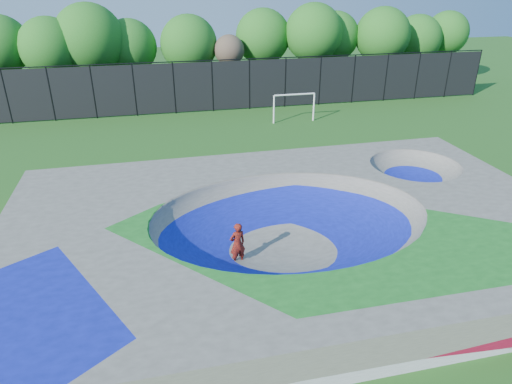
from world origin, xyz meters
TOP-DOWN VIEW (x-y plane):
  - ground at (0.00, 0.00)m, footprint 120.00×120.00m
  - skate_deck at (0.00, 0.00)m, footprint 22.00×14.00m
  - skater at (-2.27, -0.76)m, footprint 0.72×0.57m
  - skateboard at (-2.27, -0.76)m, footprint 0.81×0.35m
  - soccer_goal at (5.41, 16.63)m, footprint 3.21×0.12m
  - fence at (0.00, 21.00)m, footprint 48.09×0.09m
  - treeline at (-1.55, 26.03)m, footprint 52.97×7.25m

SIDE VIEW (x-z plane):
  - ground at x=0.00m, z-range 0.00..0.00m
  - skateboard at x=-2.27m, z-range 0.00..0.05m
  - skate_deck at x=0.00m, z-range 0.00..1.50m
  - skater at x=-2.27m, z-range 0.00..1.73m
  - soccer_goal at x=5.41m, z-range 0.41..2.53m
  - fence at x=0.00m, z-range 0.08..4.12m
  - treeline at x=-1.55m, z-range 0.77..9.08m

